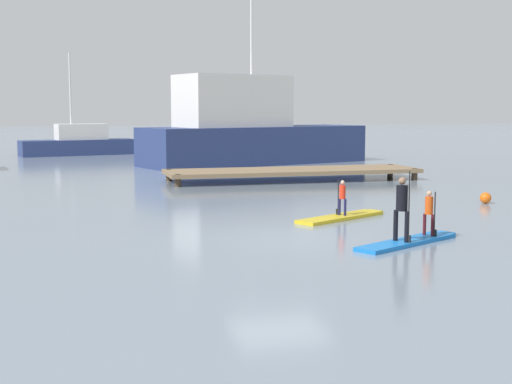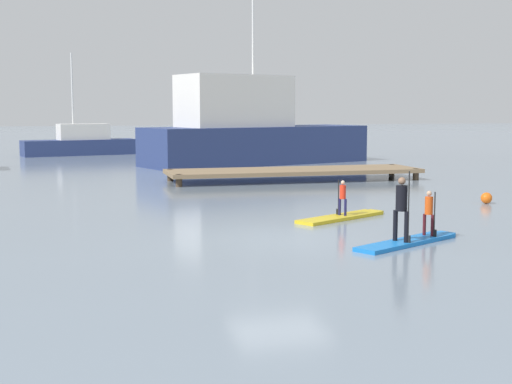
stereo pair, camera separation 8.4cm
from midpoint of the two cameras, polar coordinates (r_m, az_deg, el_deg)
ground_plane at (r=18.70m, az=1.95°, el=-3.63°), size 240.00×240.00×0.00m
paddleboard_near at (r=22.07m, az=6.90°, el=-1.96°), size 3.35×2.26×0.10m
paddler_child_solo at (r=21.99m, az=6.91°, el=-0.30°), size 0.25×0.34×1.07m
paddleboard_far at (r=18.28m, az=12.01°, el=-3.85°), size 3.38×2.17×0.10m
paddler_adult at (r=17.87m, az=11.50°, el=-0.99°), size 0.38×0.45×1.73m
paddler_child_front at (r=18.87m, az=13.57°, el=-1.43°), size 0.27×0.37×1.15m
fishing_boat_white_large at (r=43.03m, az=-0.43°, el=4.82°), size 14.48×8.30×11.41m
fishing_boat_green_midground at (r=52.85m, az=-13.58°, el=3.76°), size 8.12×3.66×7.13m
floating_dock at (r=33.39m, az=3.05°, el=1.65°), size 11.64×3.16×0.53m
mooring_buoy_mid at (r=26.56m, az=17.74°, el=-0.45°), size 0.39×0.39×0.39m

